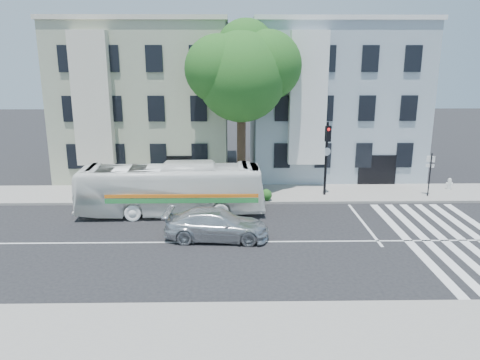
{
  "coord_description": "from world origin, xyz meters",
  "views": [
    {
      "loc": [
        -0.61,
        -21.19,
        8.72
      ],
      "look_at": [
        -0.19,
        2.72,
        2.4
      ],
      "focal_mm": 35.0,
      "sensor_mm": 36.0,
      "label": 1
    }
  ],
  "objects_px": {
    "fire_hydrant": "(449,183)",
    "sedan": "(217,225)",
    "traffic_signal": "(327,150)",
    "bus": "(171,189)"
  },
  "relations": [
    {
      "from": "traffic_signal",
      "to": "fire_hydrant",
      "type": "bearing_deg",
      "value": -7.7
    },
    {
      "from": "bus",
      "to": "fire_hydrant",
      "type": "bearing_deg",
      "value": -78.98
    },
    {
      "from": "bus",
      "to": "fire_hydrant",
      "type": "height_order",
      "value": "bus"
    },
    {
      "from": "traffic_signal",
      "to": "fire_hydrant",
      "type": "height_order",
      "value": "traffic_signal"
    },
    {
      "from": "fire_hydrant",
      "to": "sedan",
      "type": "bearing_deg",
      "value": -151.89
    },
    {
      "from": "sedan",
      "to": "traffic_signal",
      "type": "relative_size",
      "value": 1.06
    },
    {
      "from": "bus",
      "to": "sedan",
      "type": "distance_m",
      "value": 4.75
    },
    {
      "from": "fire_hydrant",
      "to": "traffic_signal",
      "type": "bearing_deg",
      "value": -171.97
    },
    {
      "from": "sedan",
      "to": "fire_hydrant",
      "type": "distance_m",
      "value": 17.31
    },
    {
      "from": "traffic_signal",
      "to": "fire_hydrant",
      "type": "xyz_separation_m",
      "value": [
        8.57,
        1.21,
        -2.57
      ]
    }
  ]
}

